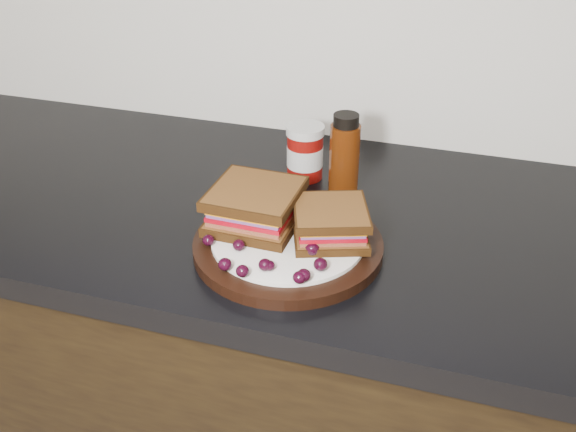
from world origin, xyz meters
name	(u,v)px	position (x,y,z in m)	size (l,w,h in m)	color
base_cabinets	(252,398)	(0.00, 1.70, 0.43)	(3.96, 0.58, 0.86)	black
countertop	(245,211)	(0.00, 1.70, 0.88)	(3.98, 0.60, 0.04)	black
plate	(288,245)	(0.11, 1.58, 0.91)	(0.28, 0.28, 0.02)	black
sandwich_left	(255,206)	(0.06, 1.60, 0.95)	(0.13, 0.13, 0.06)	brown
sandwich_right	(330,223)	(0.17, 1.60, 0.95)	(0.11, 0.11, 0.05)	brown
grape_0	(208,240)	(0.01, 1.53, 0.93)	(0.02, 0.02, 0.02)	black
grape_1	(239,245)	(0.06, 1.53, 0.93)	(0.02, 0.02, 0.02)	black
grape_2	(225,264)	(0.06, 1.48, 0.93)	(0.02, 0.02, 0.02)	black
grape_3	(242,271)	(0.08, 1.47, 0.93)	(0.02, 0.02, 0.02)	black
grape_4	(265,265)	(0.11, 1.49, 0.93)	(0.02, 0.02, 0.02)	black
grape_5	(269,266)	(0.11, 1.50, 0.93)	(0.02, 0.02, 0.01)	black
grape_6	(300,277)	(0.16, 1.48, 0.93)	(0.02, 0.02, 0.02)	black
grape_7	(304,275)	(0.16, 1.49, 0.93)	(0.02, 0.02, 0.02)	black
grape_8	(321,264)	(0.18, 1.52, 0.93)	(0.02, 0.02, 0.02)	black
grape_9	(312,249)	(0.16, 1.55, 0.93)	(0.02, 0.02, 0.02)	black
grape_10	(351,246)	(0.21, 1.57, 0.93)	(0.02, 0.02, 0.02)	black
grape_11	(332,240)	(0.18, 1.58, 0.93)	(0.02, 0.02, 0.01)	black
grape_12	(341,229)	(0.19, 1.61, 0.93)	(0.02, 0.02, 0.02)	black
grape_13	(340,221)	(0.18, 1.63, 0.93)	(0.02, 0.02, 0.01)	black
grape_14	(256,209)	(0.05, 1.63, 0.93)	(0.02, 0.02, 0.02)	black
grape_15	(261,222)	(0.07, 1.60, 0.93)	(0.02, 0.02, 0.02)	black
grape_16	(231,221)	(0.02, 1.59, 0.93)	(0.02, 0.02, 0.02)	black
grape_17	(238,231)	(0.04, 1.56, 0.93)	(0.02, 0.02, 0.02)	black
grape_18	(255,208)	(0.05, 1.63, 0.93)	(0.02, 0.02, 0.02)	black
grape_19	(247,212)	(0.04, 1.61, 0.93)	(0.02, 0.02, 0.02)	black
grape_20	(251,228)	(0.06, 1.58, 0.93)	(0.02, 0.02, 0.02)	black
condiment_jar	(305,152)	(0.07, 1.81, 0.95)	(0.07, 0.07, 0.10)	maroon
oil_bottle	(344,154)	(0.15, 1.78, 0.97)	(0.05, 0.05, 0.14)	#451B06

